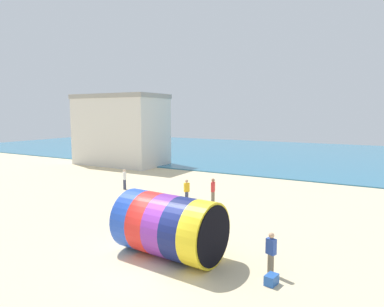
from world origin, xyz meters
name	(u,v)px	position (x,y,z in m)	size (l,w,h in m)	color
ground_plane	(150,270)	(0.00, 0.00, 0.00)	(120.00, 120.00, 0.00)	beige
sea	(320,156)	(0.00, 40.75, 0.05)	(120.00, 40.00, 0.10)	teal
giant_inflatable_tube	(169,226)	(-0.04, 1.47, 1.32)	(4.68, 3.01, 2.64)	blue
kite_handler	(271,253)	(4.22, 1.91, 0.83)	(0.41, 0.33, 1.64)	#726651
bystander_near_water	(187,191)	(-3.73, 9.28, 0.82)	(0.41, 0.41, 1.62)	#383D56
bystander_mid_beach	(213,191)	(-2.06, 9.90, 0.90)	(0.30, 0.40, 1.75)	#726651
bystander_far_left	(125,179)	(-10.19, 10.49, 0.82)	(0.42, 0.39, 1.62)	#383D56
promenade_building	(121,130)	(-19.48, 20.85, 4.12)	(10.65, 5.80, 8.22)	silver
cooler_box	(271,280)	(4.47, 1.18, 0.18)	(0.52, 0.36, 0.36)	#2659B2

